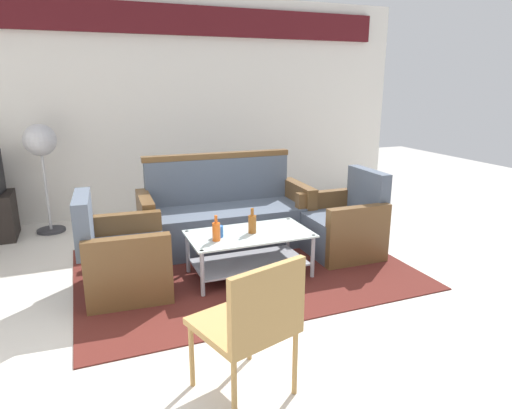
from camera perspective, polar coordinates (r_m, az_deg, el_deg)
The scene contains 12 objects.
ground_plane at distance 3.68m, azimuth 1.02°, elevation -12.55°, with size 14.00×14.00×0.00m, color beige.
wall_back at distance 6.19m, azimuth -10.10°, elevation 12.85°, with size 6.52×0.19×2.80m.
rug at distance 4.32m, azimuth -1.66°, elevation -8.07°, with size 3.02×2.17×0.01m, color #511E19.
couch at distance 4.84m, azimuth -3.91°, elevation -1.57°, with size 1.82×0.79×0.96m.
armchair_left at distance 3.93m, azimuth -16.62°, elevation -6.71°, with size 0.74×0.80×0.85m.
armchair_right at distance 4.69m, azimuth 11.01°, elevation -2.75°, with size 0.71×0.77×0.85m.
coffee_table at distance 4.08m, azimuth -0.84°, elevation -5.50°, with size 1.10×0.60×0.40m.
bottle_orange at distance 3.83m, azimuth -5.08°, elevation -3.40°, with size 0.07×0.07×0.23m.
bottle_brown at distance 4.01m, azimuth -0.48°, elevation -2.44°, with size 0.07×0.07×0.23m.
cup at distance 3.93m, azimuth -4.77°, elevation -3.45°, with size 0.08×0.08×0.10m, color #2659A5.
pedestal_fan at distance 5.66m, azimuth -25.71°, elevation 6.66°, with size 0.36×0.36×1.27m.
wicker_chair at distance 2.48m, azimuth -0.46°, elevation -14.36°, with size 0.60×0.60×0.84m.
Camera 1 is at (-1.25, -3.00, 1.72)m, focal length 31.45 mm.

